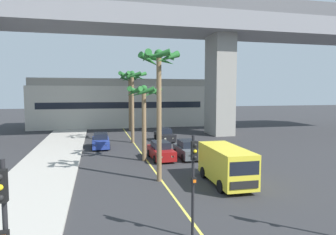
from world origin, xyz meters
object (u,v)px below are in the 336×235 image
car_queue_third (101,141)px  palm_tree_near_median (130,86)px  delivery_van (226,164)px  palm_tree_far_median (144,100)px  car_queue_second (161,151)px  traffic_light_median_near (194,173)px  palm_tree_mid_median (132,84)px  palm_tree_farthest_median (159,75)px  traffic_light_left_sidewalk_corner (4,222)px  car_queue_front (188,150)px  car_queue_fourth (164,135)px

car_queue_third → palm_tree_near_median: bearing=71.0°
delivery_van → palm_tree_far_median: palm_tree_far_median is taller
car_queue_second → traffic_light_median_near: size_ratio=0.99×
car_queue_third → palm_tree_mid_median: size_ratio=0.49×
delivery_van → palm_tree_far_median: bearing=118.3°
delivery_van → palm_tree_farthest_median: 7.16m
palm_tree_mid_median → car_queue_third: bearing=-145.1°
traffic_light_left_sidewalk_corner → palm_tree_far_median: bearing=70.8°
delivery_van → palm_tree_farthest_median: bearing=158.4°
traffic_light_median_near → palm_tree_farthest_median: bearing=88.1°
car_queue_second → traffic_light_left_sidewalk_corner: bearing=-113.2°
car_queue_third → delivery_van: size_ratio=0.77×
car_queue_front → palm_tree_farthest_median: 9.69m
delivery_van → palm_tree_near_median: (-3.09, 27.57, 5.48)m
car_queue_fourth → traffic_light_median_near: size_ratio=0.99×
traffic_light_median_near → palm_tree_farthest_median: (0.27, 7.90, 4.28)m
car_queue_front → delivery_van: size_ratio=0.78×
palm_tree_farthest_median → palm_tree_mid_median: bearing=89.6°
car_queue_front → delivery_van: bearing=-89.3°
palm_tree_mid_median → delivery_van: bearing=-77.0°
car_queue_fourth → traffic_light_median_near: bearing=-100.1°
car_queue_third → traffic_light_left_sidewalk_corner: (-2.52, -24.30, 2.14)m
traffic_light_median_near → car_queue_fourth: bearing=79.9°
car_queue_fourth → traffic_light_median_near: traffic_light_median_near is taller
car_queue_front → car_queue_second: same height
car_queue_fourth → palm_tree_far_median: size_ratio=0.64×
car_queue_front → palm_tree_far_median: size_ratio=0.63×
palm_tree_far_median → car_queue_second: bearing=11.7°
car_queue_fourth → palm_tree_mid_median: bearing=-177.7°
car_queue_fourth → delivery_van: (0.10, -17.17, 0.57)m
car_queue_front → palm_tree_farthest_median: (-3.94, -6.26, 6.27)m
car_queue_front → palm_tree_near_median: (-2.99, 19.72, 6.04)m
palm_tree_near_median → car_queue_fourth: bearing=-74.0°
car_queue_second → car_queue_fourth: 9.61m
car_queue_front → palm_tree_farthest_median: bearing=-122.2°
car_queue_front → palm_tree_far_median: (-3.99, -0.28, 4.54)m
traffic_light_left_sidewalk_corner → car_queue_third: bearing=84.1°
traffic_light_left_sidewalk_corner → palm_tree_farthest_median: bearing=61.9°
car_queue_third → palm_tree_farthest_median: palm_tree_farthest_median is taller
car_queue_fourth → traffic_light_median_near: 23.93m
traffic_light_left_sidewalk_corner → traffic_light_median_near: (5.85, 3.55, -0.15)m
car_queue_third → palm_tree_far_median: (3.54, -6.87, 4.54)m
palm_tree_near_median → palm_tree_mid_median: (-0.84, -10.55, -0.01)m
car_queue_second → traffic_light_left_sidewalk_corner: traffic_light_left_sidewalk_corner is taller
car_queue_front → palm_tree_near_median: bearing=98.6°
car_queue_front → car_queue_fourth: same height
palm_tree_near_median → traffic_light_median_near: bearing=-92.0°
traffic_light_left_sidewalk_corner → traffic_light_median_near: size_ratio=1.00×
traffic_light_median_near → palm_tree_near_median: palm_tree_near_median is taller
car_queue_front → palm_tree_far_median: 6.05m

